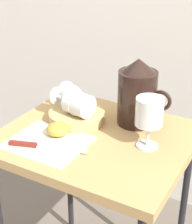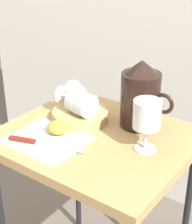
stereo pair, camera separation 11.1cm
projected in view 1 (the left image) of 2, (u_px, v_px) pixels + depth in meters
The scene contains 9 objects.
table at pixel (96, 153), 1.18m from camera, with size 0.58×0.50×0.68m.
linen_napkin at pixel (48, 143), 1.11m from camera, with size 0.23×0.20×0.00m, color silver.
basket_tray at pixel (77, 117), 1.23m from camera, with size 0.19×0.19×0.04m, color tan.
pitcher at pixel (137, 98), 1.19m from camera, with size 0.18×0.13×0.22m.
wine_glass_upright at pixel (149, 114), 1.05m from camera, with size 0.08×0.08×0.15m.
wine_glass_tipped_near at pixel (78, 104), 1.18m from camera, with size 0.16×0.10×0.08m.
wine_glass_tipped_far at pixel (75, 100), 1.21m from camera, with size 0.16×0.15×0.08m.
apple_half_left at pixel (58, 129), 1.14m from camera, with size 0.07×0.07×0.04m, color #B29938.
knife at pixel (36, 146), 1.08m from camera, with size 0.23×0.09×0.01m.
Camera 1 is at (0.49, -0.87, 1.25)m, focal length 59.49 mm.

